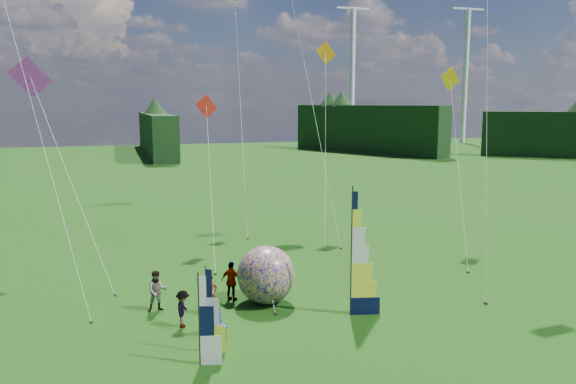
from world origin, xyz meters
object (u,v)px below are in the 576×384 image
object	(u,v)px
side_banner_left	(206,311)
spectator_b	(157,291)
spectator_d	(232,281)
camp_chair	(218,325)
spectator_c	(183,309)
kite_whale	(312,93)
side_banner_far	(199,321)
bol_inflatable	(266,275)
spectator_a	(211,295)
feather_banner_main	(351,254)

from	to	relation	value
side_banner_left	spectator_b	bearing A→B (deg)	129.50
spectator_d	camp_chair	distance (m)	4.23
spectator_c	kite_whale	distance (m)	21.04
side_banner_left	spectator_d	xyz separation A→B (m)	(2.00, 5.14, -0.66)
side_banner_far	camp_chair	distance (m)	2.56
spectator_c	spectator_d	distance (m)	3.54
side_banner_left	side_banner_far	world-z (taller)	side_banner_far
bol_inflatable	spectator_d	size ratio (longest dim) A/B	1.44
side_banner_left	spectator_a	distance (m)	3.88
side_banner_left	camp_chair	xyz separation A→B (m)	(0.61, 1.16, -1.04)
feather_banner_main	bol_inflatable	xyz separation A→B (m)	(-3.07, 2.57, -1.38)
bol_inflatable	spectator_a	world-z (taller)	bol_inflatable
feather_banner_main	side_banner_far	bearing A→B (deg)	-145.09
side_banner_left	spectator_d	size ratio (longest dim) A/B	1.71
side_banner_far	kite_whale	distance (m)	23.43
side_banner_far	spectator_b	world-z (taller)	side_banner_far
camp_chair	kite_whale	xyz separation A→B (m)	(9.98, 16.92, 9.26)
side_banner_left	spectator_a	xyz separation A→B (m)	(0.78, 3.74, -0.72)
spectator_a	kite_whale	bearing A→B (deg)	39.34
spectator_b	feather_banner_main	bearing A→B (deg)	-23.03
side_banner_far	spectator_c	world-z (taller)	side_banner_far
feather_banner_main	spectator_d	size ratio (longest dim) A/B	2.93
spectator_d	kite_whale	size ratio (longest dim) A/B	0.09
feather_banner_main	kite_whale	xyz separation A→B (m)	(4.06, 16.25, 7.09)
side_banner_left	camp_chair	world-z (taller)	side_banner_left
spectator_b	camp_chair	distance (m)	4.21
feather_banner_main	side_banner_far	distance (m)	7.53
spectator_b	spectator_c	distance (m)	2.34
side_banner_left	spectator_c	size ratio (longest dim) A/B	2.06
spectator_b	spectator_d	bearing A→B (deg)	2.70
camp_chair	bol_inflatable	bearing A→B (deg)	30.25
bol_inflatable	kite_whale	distance (m)	17.60
feather_banner_main	kite_whale	size ratio (longest dim) A/B	0.28
side_banner_far	camp_chair	world-z (taller)	side_banner_far
side_banner_far	spectator_c	bearing A→B (deg)	106.95
side_banner_far	kite_whale	world-z (taller)	kite_whale
spectator_a	spectator_d	bearing A→B (deg)	32.62
spectator_b	spectator_d	distance (m)	3.40
spectator_a	kite_whale	distance (m)	19.53
side_banner_left	kite_whale	bearing A→B (deg)	83.16
spectator_d	kite_whale	distance (m)	17.89
spectator_d	kite_whale	bearing A→B (deg)	-82.70
side_banner_left	spectator_c	distance (m)	2.85
spectator_d	feather_banner_main	bearing A→B (deg)	-175.32
side_banner_far	spectator_d	world-z (taller)	side_banner_far
spectator_a	spectator_d	xyz separation A→B (m)	(1.22, 1.40, 0.05)
side_banner_far	kite_whale	bearing A→B (deg)	74.67
bol_inflatable	spectator_b	size ratio (longest dim) A/B	1.46
feather_banner_main	bol_inflatable	size ratio (longest dim) A/B	2.04
spectator_b	spectator_a	bearing A→B (deg)	-29.32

